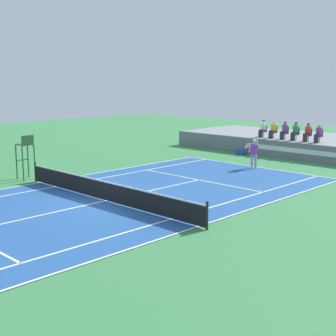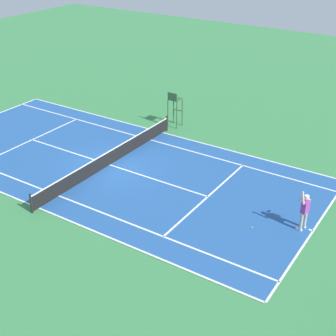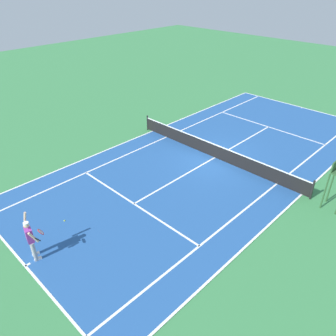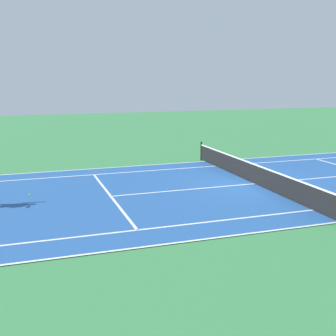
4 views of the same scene
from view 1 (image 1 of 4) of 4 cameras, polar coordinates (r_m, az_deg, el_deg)
name	(u,v)px [view 1 (image 1 of 4)]	position (r m, az deg, el deg)	size (l,w,h in m)	color
ground_plane	(105,201)	(21.76, -7.48, -3.94)	(80.00, 80.00, 0.00)	#387F47
court	(105,201)	(21.76, -7.48, -3.92)	(11.08, 23.88, 0.03)	#235193
net	(105,190)	(21.63, -7.51, -2.60)	(11.98, 0.10, 1.07)	black
barrier_wall	(292,151)	(33.88, 14.57, 1.99)	(21.06, 0.25, 1.17)	slate
bleacher_platform	(318,146)	(37.12, 17.46, 2.57)	(21.06, 7.21, 1.17)	gray
spectator_seated_0	(263,129)	(36.24, 11.21, 4.57)	(0.44, 0.60, 1.27)	#474C56
spectator_seated_1	(273,130)	(35.77, 12.38, 4.45)	(0.44, 0.60, 1.27)	#474C56
spectator_seated_2	(284,131)	(35.29, 13.66, 4.32)	(0.44, 0.60, 1.27)	#474C56
spectator_seated_3	(295,132)	(34.86, 14.87, 4.19)	(0.44, 0.60, 1.27)	#474C56
spectator_seated_4	(307,133)	(34.40, 16.24, 4.05)	(0.44, 0.60, 1.27)	#474C56
spectator_seated_5	(318,134)	(34.02, 17.46, 3.92)	(0.44, 0.60, 1.27)	#474C56
tennis_player	(254,153)	(29.73, 10.16, 1.82)	(0.83, 0.61, 2.08)	#9E9EA3
tennis_ball	(251,175)	(27.65, 9.80, -0.83)	(0.07, 0.07, 0.07)	#D1E533
umpire_chair	(26,151)	(27.12, -16.58, 1.92)	(0.77, 0.77, 2.44)	#2D562D
equipment_bag	(241,152)	(35.38, 8.64, 1.87)	(0.94, 0.48, 0.32)	#194799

